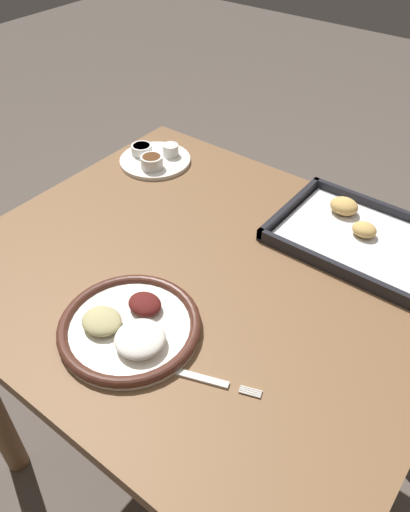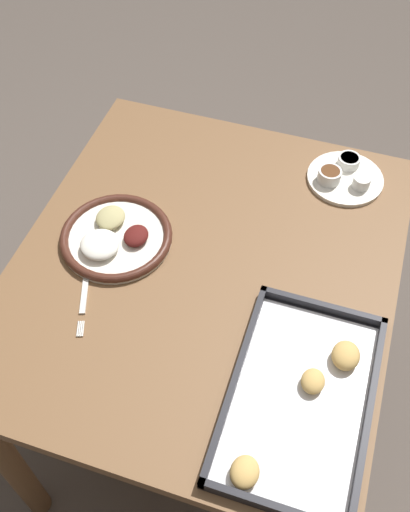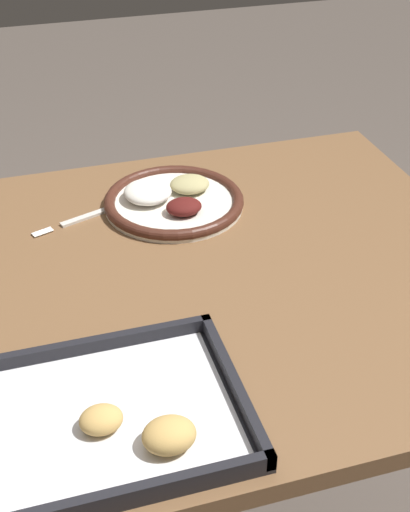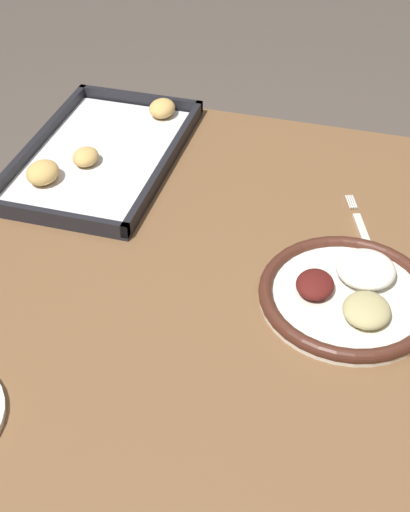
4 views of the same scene
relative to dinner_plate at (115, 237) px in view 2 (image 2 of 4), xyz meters
The scene contains 6 objects.
ground_plane 0.79m from the dinner_plate, 88.73° to the left, with size 8.00×8.00×0.00m, color #564C44.
dining_table 0.25m from the dinner_plate, 88.73° to the left, with size 0.94×0.81×0.75m.
dinner_plate is the anchor object (origin of this frame).
fork 0.15m from the dinner_plate, ahead, with size 0.18×0.08×0.00m.
saucer_plate 0.56m from the dinner_plate, 127.58° to the left, with size 0.18×0.18×0.04m.
baking_tray 0.53m from the dinner_plate, 62.55° to the left, with size 0.42×0.26×0.04m.
Camera 2 is at (0.73, 0.24, 1.78)m, focal length 42.00 mm.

